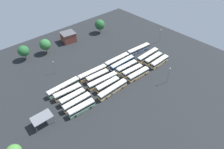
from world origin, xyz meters
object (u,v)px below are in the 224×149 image
(bus_row2_slot2, at_px, (127,67))
(bus_row2_slot3, at_px, (122,63))
(bus_row1_slot4, at_px, (93,73))
(tree_northwest, at_px, (100,25))
(bus_row3_slot1, at_px, (153,59))
(depot_building, at_px, (68,37))
(bus_row1_slot2, at_px, (103,81))
(maintenance_shelter, at_px, (42,118))
(bus_row3_slot2, at_px, (148,55))
(bus_row1_slot3, at_px, (98,76))
(bus_row2_slot1, at_px, (132,71))
(bus_row0_slot1, at_px, (77,102))
(bus_row0_slot3, at_px, (68,92))
(lamp_post_near_entrance, at_px, (160,35))
(bus_row2_slot4, at_px, (117,60))
(bus_row3_slot0, at_px, (159,62))
(tree_west_edge, at_px, (23,51))
(bus_row0_slot4, at_px, (64,87))
(tree_east_edge, at_px, (45,45))
(bus_row0_slot2, at_px, (73,97))
(bus_row0_slot0, at_px, (81,108))
(lamp_post_far_corner, at_px, (168,75))
(bus_row3_slot4, at_px, (139,49))
(lamp_post_mid_lot, at_px, (54,67))
(bus_row1_slot0, at_px, (113,90))
(bus_row2_slot0, at_px, (138,74))

(bus_row2_slot2, distance_m, bus_row2_slot3, 3.96)
(bus_row1_slot4, xyz_separation_m, tree_northwest, (32.67, 33.79, 4.10))
(bus_row3_slot1, height_order, depot_building, depot_building)
(bus_row1_slot2, height_order, maintenance_shelter, maintenance_shelter)
(bus_row3_slot2, xyz_separation_m, tree_northwest, (-0.61, 42.68, 4.10))
(bus_row3_slot1, xyz_separation_m, bus_row3_slot2, (0.26, 4.24, 0.00))
(bus_row1_slot3, distance_m, bus_row2_slot1, 18.38)
(bus_row0_slot1, distance_m, bus_row1_slot2, 17.31)
(bus_row0_slot3, height_order, lamp_post_near_entrance, lamp_post_near_entrance)
(maintenance_shelter, bearing_deg, bus_row2_slot4, 11.19)
(bus_row2_slot4, bearing_deg, maintenance_shelter, -168.81)
(bus_row0_slot1, bearing_deg, bus_row3_slot0, -6.83)
(tree_west_edge, bearing_deg, bus_row1_slot2, -66.91)
(depot_building, distance_m, tree_west_edge, 29.44)
(bus_row1_slot3, distance_m, bus_row2_slot2, 16.87)
(lamp_post_near_entrance, bearing_deg, bus_row2_slot4, 176.75)
(bus_row2_slot4, bearing_deg, bus_row2_slot1, -92.69)
(tree_northwest, bearing_deg, bus_row2_slot1, -109.45)
(bus_row1_slot3, height_order, bus_row1_slot4, same)
(bus_row0_slot4, height_order, tree_east_edge, tree_east_edge)
(bus_row1_slot4, distance_m, maintenance_shelter, 34.09)
(bus_row1_slot2, bearing_deg, bus_row3_slot2, -1.39)
(bus_row1_slot4, relative_size, bus_row3_slot2, 1.01)
(bus_row0_slot2, bearing_deg, bus_row0_slot1, -93.19)
(bus_row0_slot0, xyz_separation_m, bus_row1_slot2, (17.50, 7.01, 0.00))
(bus_row0_slot4, xyz_separation_m, lamp_post_far_corner, (40.58, -29.62, 3.09))
(bus_row3_slot0, bearing_deg, bus_row3_slot4, 87.09)
(lamp_post_mid_lot, bearing_deg, tree_east_edge, 74.29)
(bus_row3_slot0, distance_m, bus_row3_slot4, 16.05)
(bus_row1_slot0, bearing_deg, bus_row0_slot0, 177.53)
(bus_row2_slot2, distance_m, depot_building, 47.09)
(maintenance_shelter, distance_m, lamp_post_mid_lot, 31.55)
(bus_row3_slot1, bearing_deg, bus_row0_slot2, 173.48)
(bus_row1_slot3, distance_m, bus_row2_slot0, 20.67)
(bus_row2_slot3, relative_size, lamp_post_near_entrance, 1.79)
(bus_row0_slot2, height_order, bus_row3_slot0, same)
(bus_row3_slot0, bearing_deg, bus_row3_slot1, 92.71)
(bus_row2_slot3, bearing_deg, bus_row1_slot3, 177.79)
(bus_row1_slot4, relative_size, bus_row2_slot2, 1.23)
(bus_row0_slot3, bearing_deg, bus_row2_slot1, -15.72)
(bus_row3_slot0, height_order, tree_northwest, tree_northwest)
(bus_row1_slot2, relative_size, bus_row3_slot1, 1.28)
(bus_row3_slot4, height_order, tree_west_edge, tree_west_edge)
(bus_row3_slot4, bearing_deg, bus_row1_slot2, -168.61)
(bus_row2_slot0, distance_m, bus_row3_slot4, 23.27)
(bus_row0_slot3, height_order, maintenance_shelter, maintenance_shelter)
(bus_row2_slot2, relative_size, bus_row3_slot1, 1.03)
(bus_row1_slot4, bearing_deg, maintenance_shelter, -162.60)
(bus_row2_slot4, xyz_separation_m, maintenance_shelter, (-49.33, -9.76, 2.13))
(bus_row2_slot3, relative_size, bus_row3_slot4, 0.99)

